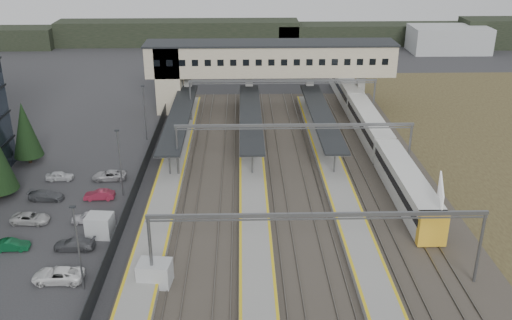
{
  "coord_description": "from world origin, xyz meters",
  "views": [
    {
      "loc": [
        5.84,
        -49.29,
        29.56
      ],
      "look_at": [
        7.36,
        10.7,
        4.0
      ],
      "focal_mm": 40.0,
      "sensor_mm": 36.0,
      "label": 1
    }
  ],
  "objects_px": {
    "billboard": "(440,199)",
    "footbridge": "(253,62)",
    "relay_cabin_near": "(155,274)",
    "train": "(369,127)",
    "relay_cabin_far": "(100,226)"
  },
  "relations": [
    {
      "from": "billboard",
      "to": "footbridge",
      "type": "bearing_deg",
      "value": 113.77
    },
    {
      "from": "relay_cabin_near",
      "to": "train",
      "type": "bearing_deg",
      "value": 53.32
    },
    {
      "from": "relay_cabin_near",
      "to": "relay_cabin_far",
      "type": "bearing_deg",
      "value": 127.7
    },
    {
      "from": "relay_cabin_far",
      "to": "train",
      "type": "relative_size",
      "value": 0.05
    },
    {
      "from": "billboard",
      "to": "relay_cabin_far",
      "type": "bearing_deg",
      "value": -179.53
    },
    {
      "from": "train",
      "to": "relay_cabin_far",
      "type": "bearing_deg",
      "value": -141.31
    },
    {
      "from": "relay_cabin_far",
      "to": "footbridge",
      "type": "xyz_separation_m",
      "value": [
        16.25,
        40.98,
        6.79
      ]
    },
    {
      "from": "relay_cabin_near",
      "to": "relay_cabin_far",
      "type": "distance_m",
      "value": 10.94
    },
    {
      "from": "relay_cabin_far",
      "to": "relay_cabin_near",
      "type": "bearing_deg",
      "value": -52.3
    },
    {
      "from": "train",
      "to": "billboard",
      "type": "relative_size",
      "value": 9.91
    },
    {
      "from": "billboard",
      "to": "train",
      "type": "bearing_deg",
      "value": 93.61
    },
    {
      "from": "footbridge",
      "to": "relay_cabin_far",
      "type": "bearing_deg",
      "value": -111.63
    },
    {
      "from": "footbridge",
      "to": "billboard",
      "type": "distance_m",
      "value": 44.69
    },
    {
      "from": "train",
      "to": "billboard",
      "type": "bearing_deg",
      "value": -86.39
    },
    {
      "from": "relay_cabin_near",
      "to": "relay_cabin_far",
      "type": "xyz_separation_m",
      "value": [
        -6.69,
        8.65,
        -0.03
      ]
    }
  ]
}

